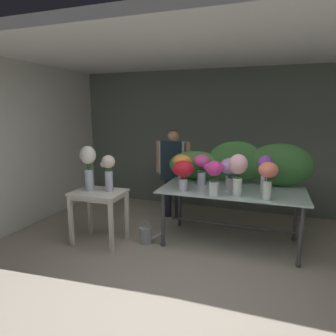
{
  "coord_description": "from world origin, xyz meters",
  "views": [
    {
      "loc": [
        0.78,
        -2.42,
        1.86
      ],
      "look_at": [
        -0.52,
        1.29,
        1.11
      ],
      "focal_mm": 31.66,
      "sensor_mm": 36.0,
      "label": 1
    }
  ],
  "objects_px": {
    "vase_violet_anemones": "(265,169)",
    "vase_white_roses_tall": "(88,164)",
    "display_table_glass": "(232,197)",
    "vase_cream_lisianthus_tall": "(108,170)",
    "vase_magenta_ranunculus": "(214,175)",
    "vase_fuchsia_stock": "(202,166)",
    "vase_lilac_lilies": "(231,169)",
    "vase_coral_tulips": "(268,176)",
    "florist": "(173,164)",
    "watering_can": "(146,235)",
    "vase_sunset_hydrangea": "(182,165)",
    "vase_peach_peonies": "(229,170)",
    "vase_blush_roses": "(238,170)",
    "side_table_white": "(99,199)",
    "vase_crimson_carnations": "(183,171)"
  },
  "relations": [
    {
      "from": "vase_lilac_lilies",
      "to": "vase_white_roses_tall",
      "type": "distance_m",
      "value": 1.97
    },
    {
      "from": "florist",
      "to": "vase_magenta_ranunculus",
      "type": "xyz_separation_m",
      "value": [
        0.93,
        -1.15,
        0.12
      ]
    },
    {
      "from": "vase_crimson_carnations",
      "to": "display_table_glass",
      "type": "bearing_deg",
      "value": 26.19
    },
    {
      "from": "display_table_glass",
      "to": "vase_magenta_ranunculus",
      "type": "height_order",
      "value": "vase_magenta_ranunculus"
    },
    {
      "from": "display_table_glass",
      "to": "vase_cream_lisianthus_tall",
      "type": "relative_size",
      "value": 3.83
    },
    {
      "from": "vase_crimson_carnations",
      "to": "vase_white_roses_tall",
      "type": "xyz_separation_m",
      "value": [
        -1.3,
        -0.28,
        0.07
      ]
    },
    {
      "from": "vase_magenta_ranunculus",
      "to": "vase_fuchsia_stock",
      "type": "relative_size",
      "value": 1.01
    },
    {
      "from": "watering_can",
      "to": "vase_white_roses_tall",
      "type": "bearing_deg",
      "value": -165.7
    },
    {
      "from": "vase_magenta_ranunculus",
      "to": "watering_can",
      "type": "relative_size",
      "value": 1.28
    },
    {
      "from": "vase_cream_lisianthus_tall",
      "to": "vase_coral_tulips",
      "type": "bearing_deg",
      "value": 4.36
    },
    {
      "from": "vase_fuchsia_stock",
      "to": "vase_violet_anemones",
      "type": "bearing_deg",
      "value": -7.86
    },
    {
      "from": "vase_lilac_lilies",
      "to": "vase_blush_roses",
      "type": "xyz_separation_m",
      "value": [
        0.12,
        -0.27,
        0.05
      ]
    },
    {
      "from": "florist",
      "to": "vase_white_roses_tall",
      "type": "relative_size",
      "value": 2.45
    },
    {
      "from": "vase_violet_anemones",
      "to": "vase_white_roses_tall",
      "type": "bearing_deg",
      "value": -166.3
    },
    {
      "from": "side_table_white",
      "to": "vase_white_roses_tall",
      "type": "height_order",
      "value": "vase_white_roses_tall"
    },
    {
      "from": "side_table_white",
      "to": "vase_lilac_lilies",
      "type": "xyz_separation_m",
      "value": [
        1.75,
        0.53,
        0.45
      ]
    },
    {
      "from": "display_table_glass",
      "to": "vase_white_roses_tall",
      "type": "height_order",
      "value": "vase_white_roses_tall"
    },
    {
      "from": "vase_fuchsia_stock",
      "to": "watering_can",
      "type": "height_order",
      "value": "vase_fuchsia_stock"
    },
    {
      "from": "vase_coral_tulips",
      "to": "vase_fuchsia_stock",
      "type": "xyz_separation_m",
      "value": [
        -0.92,
        0.48,
        -0.01
      ]
    },
    {
      "from": "vase_magenta_ranunculus",
      "to": "vase_lilac_lilies",
      "type": "xyz_separation_m",
      "value": [
        0.16,
        0.35,
        0.02
      ]
    },
    {
      "from": "vase_sunset_hydrangea",
      "to": "vase_white_roses_tall",
      "type": "bearing_deg",
      "value": -155.92
    },
    {
      "from": "vase_blush_roses",
      "to": "florist",
      "type": "bearing_deg",
      "value": 138.54
    },
    {
      "from": "vase_sunset_hydrangea",
      "to": "vase_peach_peonies",
      "type": "bearing_deg",
      "value": 22.38
    },
    {
      "from": "vase_peach_peonies",
      "to": "vase_cream_lisianthus_tall",
      "type": "relative_size",
      "value": 0.72
    },
    {
      "from": "display_table_glass",
      "to": "vase_sunset_hydrangea",
      "type": "relative_size",
      "value": 4.28
    },
    {
      "from": "vase_crimson_carnations",
      "to": "vase_coral_tulips",
      "type": "relative_size",
      "value": 0.88
    },
    {
      "from": "vase_violet_anemones",
      "to": "vase_cream_lisianthus_tall",
      "type": "relative_size",
      "value": 0.97
    },
    {
      "from": "florist",
      "to": "vase_peach_peonies",
      "type": "bearing_deg",
      "value": -27.4
    },
    {
      "from": "vase_violet_anemones",
      "to": "vase_white_roses_tall",
      "type": "xyz_separation_m",
      "value": [
        -2.33,
        -0.57,
        0.03
      ]
    },
    {
      "from": "side_table_white",
      "to": "vase_violet_anemones",
      "type": "bearing_deg",
      "value": 14.56
    },
    {
      "from": "side_table_white",
      "to": "vase_peach_peonies",
      "type": "relative_size",
      "value": 2.06
    },
    {
      "from": "vase_peach_peonies",
      "to": "vase_sunset_hydrangea",
      "type": "distance_m",
      "value": 0.7
    },
    {
      "from": "vase_peach_peonies",
      "to": "vase_sunset_hydrangea",
      "type": "height_order",
      "value": "vase_sunset_hydrangea"
    },
    {
      "from": "vase_white_roses_tall",
      "to": "display_table_glass",
      "type": "bearing_deg",
      "value": 17.06
    },
    {
      "from": "watering_can",
      "to": "vase_violet_anemones",
      "type": "bearing_deg",
      "value": 13.4
    },
    {
      "from": "side_table_white",
      "to": "vase_blush_roses",
      "type": "relative_size",
      "value": 1.41
    },
    {
      "from": "vase_lilac_lilies",
      "to": "display_table_glass",
      "type": "bearing_deg",
      "value": 70.11
    },
    {
      "from": "vase_cream_lisianthus_tall",
      "to": "watering_can",
      "type": "bearing_deg",
      "value": 16.4
    },
    {
      "from": "vase_blush_roses",
      "to": "vase_cream_lisianthus_tall",
      "type": "bearing_deg",
      "value": -173.03
    },
    {
      "from": "vase_peach_peonies",
      "to": "watering_can",
      "type": "distance_m",
      "value": 1.52
    },
    {
      "from": "display_table_glass",
      "to": "vase_peach_peonies",
      "type": "xyz_separation_m",
      "value": [
        -0.07,
        0.21,
        0.34
      ]
    },
    {
      "from": "vase_peach_peonies",
      "to": "vase_blush_roses",
      "type": "relative_size",
      "value": 0.69
    },
    {
      "from": "vase_peach_peonies",
      "to": "vase_coral_tulips",
      "type": "height_order",
      "value": "vase_coral_tulips"
    },
    {
      "from": "vase_crimson_carnations",
      "to": "vase_violet_anemones",
      "type": "distance_m",
      "value": 1.07
    },
    {
      "from": "vase_sunset_hydrangea",
      "to": "vase_fuchsia_stock",
      "type": "height_order",
      "value": "vase_sunset_hydrangea"
    },
    {
      "from": "vase_peach_peonies",
      "to": "vase_cream_lisianthus_tall",
      "type": "height_order",
      "value": "vase_cream_lisianthus_tall"
    },
    {
      "from": "vase_magenta_ranunculus",
      "to": "watering_can",
      "type": "height_order",
      "value": "vase_magenta_ranunculus"
    },
    {
      "from": "vase_violet_anemones",
      "to": "vase_white_roses_tall",
      "type": "relative_size",
      "value": 0.78
    },
    {
      "from": "florist",
      "to": "vase_violet_anemones",
      "type": "xyz_separation_m",
      "value": [
        1.53,
        -0.77,
        0.16
      ]
    },
    {
      "from": "display_table_glass",
      "to": "vase_magenta_ranunculus",
      "type": "distance_m",
      "value": 0.59
    }
  ]
}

